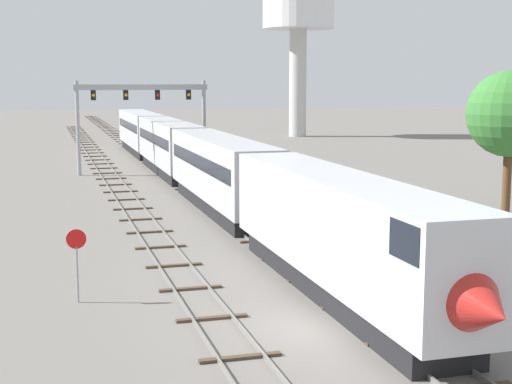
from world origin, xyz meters
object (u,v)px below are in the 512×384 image
(passenger_train, at_px, (190,156))
(water_tower, at_px, (298,19))
(stop_sign, at_px, (77,255))
(signal_gantry, at_px, (142,106))
(trackside_tree_left, at_px, (510,114))

(passenger_train, xyz_separation_m, water_tower, (26.41, 50.43, 14.98))
(water_tower, relative_size, stop_sign, 7.66)
(passenger_train, distance_m, signal_gantry, 11.71)
(water_tower, bearing_deg, passenger_train, -117.64)
(water_tower, bearing_deg, stop_sign, -114.61)
(stop_sign, height_order, trackside_tree_left, trackside_tree_left)
(signal_gantry, distance_m, water_tower, 50.13)
(water_tower, distance_m, stop_sign, 88.82)
(passenger_train, distance_m, trackside_tree_left, 24.32)
(passenger_train, xyz_separation_m, trackside_tree_left, (17.36, -16.61, 3.75))
(signal_gantry, bearing_deg, trackside_tree_left, -54.55)
(stop_sign, bearing_deg, signal_gantry, 79.03)
(water_tower, distance_m, trackside_tree_left, 68.58)
(passenger_train, bearing_deg, signal_gantry, 101.64)
(passenger_train, height_order, signal_gantry, signal_gantry)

